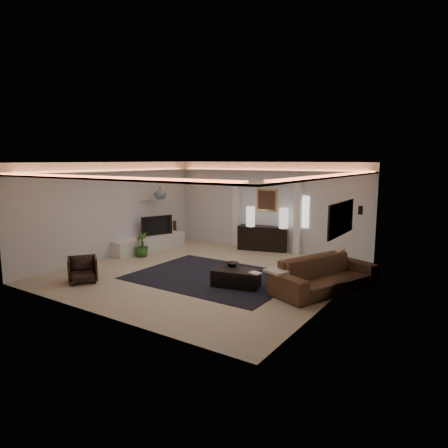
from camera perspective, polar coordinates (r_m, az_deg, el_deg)
The scene contains 33 objects.
floor at distance 10.72m, azimuth -2.68°, elevation -6.94°, with size 7.00×7.00×0.00m, color #B1A08E.
ceiling at distance 10.30m, azimuth -2.80°, elevation 8.75°, with size 7.00×7.00×0.00m, color white.
wall_back at distance 13.37m, azimuth 6.17°, elevation 2.57°, with size 7.00×7.00×0.00m, color silver.
wall_front at distance 7.91m, azimuth -17.92°, elevation -2.37°, with size 7.00×7.00×0.00m, color silver.
wall_left at distance 12.78m, azimuth -15.51°, elevation 1.98°, with size 7.00×7.00×0.00m, color silver.
wall_right at distance 8.83m, azimuth 15.90°, elevation -1.11°, with size 7.00×7.00×0.00m, color silver.
cove_soffit at distance 10.31m, azimuth -2.79°, elevation 7.19°, with size 7.00×7.00×0.04m, color silver.
daylight_slit at distance 12.81m, azimuth 11.49°, elevation 1.70°, with size 0.25×0.03×1.00m, color white.
area_rug at distance 10.34m, azimuth -1.54°, elevation -7.51°, with size 4.00×3.00×0.01m, color black.
pilaster_left at distance 13.89m, azimuth 1.74°, elevation 1.41°, with size 0.22×0.20×2.20m, color silver.
pilaster_right at distance 12.84m, azimuth 10.49°, elevation 0.62°, with size 0.22×0.20×2.20m, color silver.
alcove_header at distance 13.22m, azimuth 6.03°, elevation 5.97°, with size 2.52×0.20×0.12m, color silver.
painting_frame at distance 13.33m, azimuth 6.12°, elevation 3.41°, with size 0.74×0.04×0.74m, color tan.
painting_canvas at distance 13.30m, azimuth 6.07°, elevation 3.40°, with size 0.62×0.02×0.62m, color #4C2D1E.
art_panel_frame at distance 9.09m, azimuth 16.37°, elevation 0.74°, with size 0.04×1.64×0.74m, color black.
art_panel_gold at distance 9.09m, azimuth 16.22°, elevation 0.75°, with size 0.02×1.50×0.62m, color tan.
wall_sconce at distance 10.93m, azimuth 18.89°, elevation 1.87°, with size 0.12×0.12×0.22m, color black.
wall_niche at distance 13.67m, azimuth -10.95°, elevation 3.44°, with size 0.10×0.55×0.04m, color silver.
console at distance 13.32m, azimuth 5.55°, elevation -2.02°, with size 1.61×0.50×0.81m, color black.
lamp_left at distance 13.14m, azimuth 3.80°, elevation 0.90°, with size 0.29×0.29×0.65m, color silver.
lamp_right at distance 12.88m, azimuth 8.50°, elevation 0.65°, with size 0.29×0.29×0.65m, color beige.
media_ledge at distance 13.48m, azimuth -10.73°, elevation -2.76°, with size 0.67×2.68×0.50m, color silver.
tv at distance 13.63m, azimuth -9.77°, elevation -0.26°, with size 0.15×1.12×0.65m, color black.
figurine at distance 14.38m, azimuth -7.06°, elevation -0.25°, with size 0.13×0.13×0.34m, color #352818.
ginger_jar at distance 13.49m, azimuth -9.09°, elevation 4.41°, with size 0.41×0.41×0.43m, color slate.
plant at distance 12.60m, azimuth -11.69°, elevation -2.93°, with size 0.42×0.42×0.75m, color #29591A.
sofa at distance 9.47m, azimuth 14.17°, elevation -7.00°, with size 1.02×2.61×0.76m, color #543225.
throw_blanket at distance 8.91m, azimuth 7.55°, elevation -6.69°, with size 0.49×0.40×0.05m, color silver.
throw_pillow at distance 10.37m, azimuth 16.12°, elevation -4.71°, with size 0.13×0.43×0.43m, color tan.
coffee_table at distance 9.53m, azimuth 1.72°, elevation -7.72°, with size 1.08×0.59×0.40m, color #2F241F.
bowl at distance 9.85m, azimuth 1.20°, elevation -5.69°, with size 0.30×0.30×0.07m, color black.
magazine at distance 9.19m, azimuth 4.50°, elevation -6.96°, with size 0.27×0.19×0.03m, color white.
armchair at distance 10.44m, azimuth -19.51°, elevation -6.13°, with size 0.67×0.69×0.63m, color #2D251B.
Camera 1 is at (6.10, -8.30, 2.97)m, focal length 32.05 mm.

